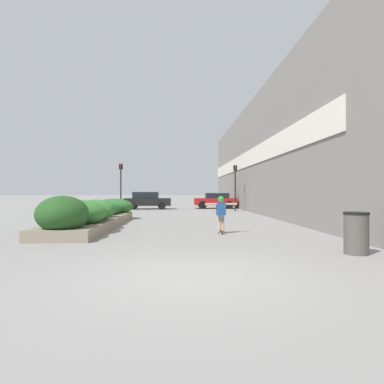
% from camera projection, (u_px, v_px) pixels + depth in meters
% --- Properties ---
extents(ground_plane, '(300.00, 300.00, 0.00)m').
position_uv_depth(ground_plane, '(192.00, 276.00, 6.24)').
color(ground_plane, gray).
extents(building_wall_right, '(0.67, 44.42, 8.39)m').
position_uv_depth(building_wall_right, '(258.00, 155.00, 24.72)').
color(building_wall_right, gray).
rests_on(building_wall_right, ground_plane).
extents(planter_box, '(2.33, 10.20, 1.41)m').
position_uv_depth(planter_box, '(93.00, 214.00, 14.76)').
color(planter_box, gray).
rests_on(planter_box, ground_plane).
extents(skateboard, '(0.24, 0.63, 0.10)m').
position_uv_depth(skateboard, '(221.00, 232.00, 12.49)').
color(skateboard, black).
rests_on(skateboard, ground_plane).
extents(skateboarder, '(1.19, 0.22, 1.27)m').
position_uv_depth(skateboarder, '(221.00, 210.00, 12.49)').
color(skateboarder, tan).
rests_on(skateboarder, skateboard).
extents(trash_bin, '(0.61, 0.61, 1.03)m').
position_uv_depth(trash_bin, '(356.00, 233.00, 8.38)').
color(trash_bin, '#514C47').
rests_on(trash_bin, ground_plane).
extents(car_leftmost, '(3.85, 1.98, 1.42)m').
position_uv_depth(car_leftmost, '(215.00, 200.00, 31.43)').
color(car_leftmost, maroon).
rests_on(car_leftmost, ground_plane).
extents(car_center_left, '(4.07, 1.84, 1.52)m').
position_uv_depth(car_center_left, '(147.00, 200.00, 30.32)').
color(car_center_left, black).
rests_on(car_center_left, ground_plane).
extents(traffic_light_left, '(0.28, 0.30, 3.77)m').
position_uv_depth(traffic_light_left, '(121.00, 179.00, 27.13)').
color(traffic_light_left, black).
rests_on(traffic_light_left, ground_plane).
extents(traffic_light_right, '(0.28, 0.30, 3.66)m').
position_uv_depth(traffic_light_right, '(235.00, 180.00, 27.24)').
color(traffic_light_right, black).
rests_on(traffic_light_right, ground_plane).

